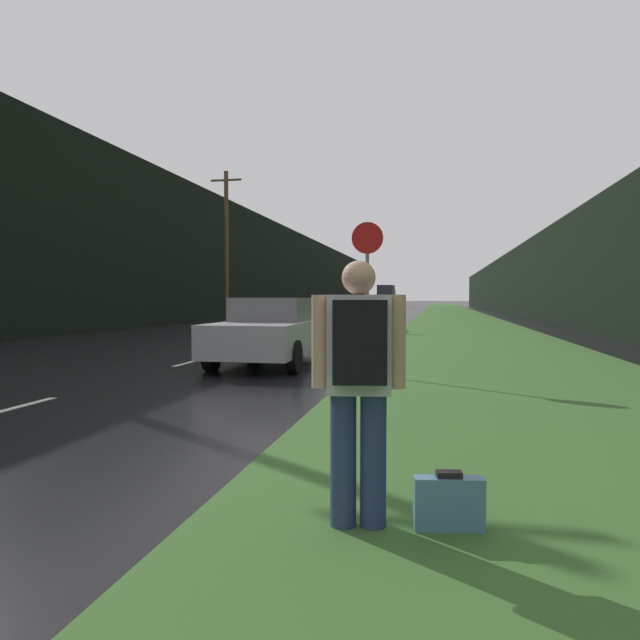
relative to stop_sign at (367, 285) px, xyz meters
The scene contains 13 objects.
grass_verge 29.05m from the stop_sign, 84.69° to the left, with size 6.00×240.00×0.02m, color #386028.
lane_stripe_c 5.14m from the stop_sign, 153.73° to the left, with size 0.12×3.00×0.01m, color silver.
lane_stripe_d 10.26m from the stop_sign, 115.37° to the left, with size 0.12×3.00×0.01m, color silver.
treeline_far_side 41.52m from the stop_sign, 110.27° to the left, with size 2.00×140.00×8.56m, color black.
treeline_near_side 39.85m from the stop_sign, 77.41° to the left, with size 2.00×140.00×5.73m, color black.
utility_pole_far 22.61m from the stop_sign, 117.72° to the left, with size 1.80×0.24×8.68m.
stop_sign is the anchor object (origin of this frame).
hitchhiker_with_backpack 7.38m from the stop_sign, 83.53° to the right, with size 0.60×0.46×1.74m.
suitcase 7.51m from the stop_sign, 79.02° to the right, with size 0.46×0.19×0.40m.
car_passing_near 2.92m from the stop_sign, 147.73° to the left, with size 1.94×4.51×1.51m.
car_passing_far 15.35m from the stop_sign, 98.73° to the left, with size 1.91×4.26×1.32m.
car_oncoming 28.14m from the stop_sign, 103.04° to the left, with size 2.00×4.00×1.40m.
delivery_truck 77.80m from the stop_sign, 94.68° to the left, with size 2.49×7.47×3.46m.
Camera 1 is at (5.65, 0.23, 1.50)m, focal length 32.00 mm.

